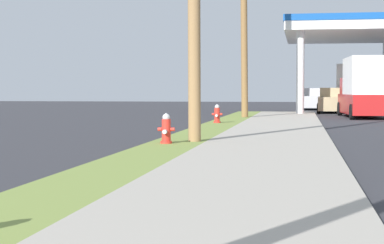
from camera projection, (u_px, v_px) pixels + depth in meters
fire_hydrant_second at (166, 130)px, 16.17m from camera, size 0.42×0.38×0.74m
fire_hydrant_third at (217, 115)px, 26.35m from camera, size 0.42×0.37×0.74m
utility_pole_background at (244, 19)px, 31.71m from camera, size 1.39×0.42×9.34m
car_tan_by_near_pump at (333, 101)px, 41.37m from camera, size 2.07×4.56×1.57m
car_silver_by_far_pump at (314, 100)px, 48.44m from camera, size 1.98×4.52×1.57m
truck_white_at_forecourt at (352, 89)px, 44.08m from camera, size 2.61×6.54×3.11m
truck_red_on_apron at (365, 89)px, 34.13m from camera, size 2.45×6.50×3.11m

